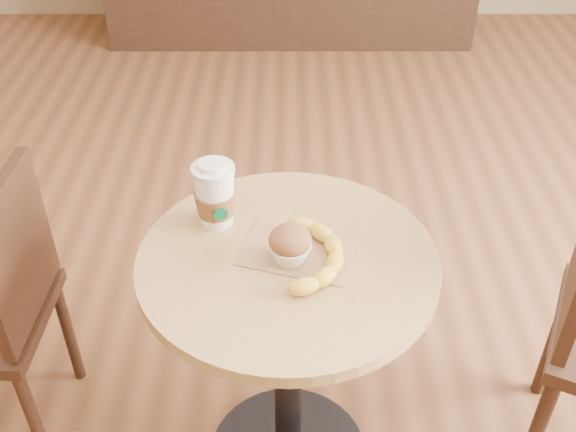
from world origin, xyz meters
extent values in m
cylinder|color=black|center=(-0.02, 0.10, 0.38)|extent=(0.07, 0.07, 0.72)
cylinder|color=#A5804B|center=(-0.02, 0.10, 0.73)|extent=(0.66, 0.66, 0.03)
cylinder|color=black|center=(-0.68, 0.39, 0.21)|extent=(0.03, 0.03, 0.42)
cylinder|color=black|center=(-0.69, 0.08, 0.21)|extent=(0.03, 0.03, 0.42)
cube|color=black|center=(-0.68, 0.23, 0.65)|extent=(0.04, 0.35, 0.39)
cylinder|color=black|center=(0.75, 0.33, 0.24)|extent=(0.04, 0.04, 0.47)
cube|color=#9A704A|center=(0.00, 0.12, 0.75)|extent=(0.28, 0.24, 0.00)
cylinder|color=silver|center=(-0.18, 0.22, 0.89)|extent=(0.10, 0.10, 0.01)
cylinder|color=silver|center=(-0.18, 0.22, 0.91)|extent=(0.06, 0.06, 0.01)
cylinder|color=#074F27|center=(-0.17, 0.18, 0.81)|extent=(0.03, 0.01, 0.03)
ellipsoid|color=brown|center=(-0.02, 0.09, 0.81)|extent=(0.09, 0.09, 0.06)
ellipsoid|color=#F6EBC5|center=(-0.02, 0.09, 0.83)|extent=(0.03, 0.03, 0.02)
camera|label=1|loc=(-0.02, -1.00, 1.70)|focal=42.00mm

